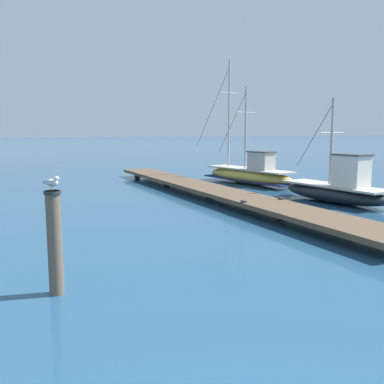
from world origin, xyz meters
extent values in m
cube|color=brown|center=(6.02, 15.85, 0.37)|extent=(3.30, 20.28, 0.16)
cylinder|color=brown|center=(6.40, 10.81, 0.15)|extent=(0.36, 0.36, 0.29)
cylinder|color=brown|center=(6.02, 15.85, 0.15)|extent=(0.36, 0.36, 0.29)
cylinder|color=brown|center=(5.65, 20.88, 0.15)|extent=(0.36, 0.36, 0.29)
cylinder|color=brown|center=(5.27, 25.92, 0.15)|extent=(0.36, 0.36, 0.29)
cube|color=#333338|center=(5.53, 11.76, 0.49)|extent=(0.13, 0.21, 0.08)
cube|color=#333338|center=(7.12, 11.88, 0.49)|extent=(0.13, 0.21, 0.08)
ellipsoid|color=gold|center=(10.04, 19.57, 0.43)|extent=(2.93, 6.63, 0.85)
cube|color=#B2AD9E|center=(10.04, 19.57, 0.81)|extent=(2.61, 5.96, 0.08)
cube|color=#19234C|center=(10.04, 19.57, 0.23)|extent=(2.91, 6.51, 0.08)
cube|color=#B7B2A8|center=(10.26, 18.62, 1.32)|extent=(1.08, 1.51, 0.93)
cube|color=#3D3D42|center=(10.26, 18.62, 1.82)|extent=(1.17, 1.63, 0.06)
cylinder|color=#B2ADA3|center=(9.97, 19.88, 3.08)|extent=(0.11, 0.11, 4.46)
cylinder|color=#B2ADA3|center=(9.97, 19.88, 3.92)|extent=(1.32, 0.36, 0.06)
cylinder|color=#333338|center=(9.69, 21.05, 3.31)|extent=(0.56, 2.26, 3.30)
cylinder|color=#B2ADA3|center=(9.64, 21.30, 3.90)|extent=(0.11, 0.11, 6.10)
cylinder|color=#B2ADA3|center=(9.64, 21.30, 5.07)|extent=(1.32, 0.36, 0.06)
cylinder|color=#333338|center=(9.26, 22.90, 4.21)|extent=(0.75, 3.09, 4.51)
ellipsoid|color=black|center=(10.29, 12.79, 0.36)|extent=(2.44, 5.32, 0.73)
cube|color=#B2AD9E|center=(10.29, 12.79, 0.69)|extent=(2.16, 4.78, 0.08)
cube|color=silver|center=(10.43, 12.04, 1.35)|extent=(1.08, 1.37, 1.24)
cube|color=#3D3D42|center=(10.43, 12.04, 2.00)|extent=(1.17, 1.48, 0.06)
cylinder|color=#B2ADA3|center=(10.24, 13.05, 2.50)|extent=(0.11, 0.11, 3.54)
cylinder|color=#B2ADA3|center=(10.24, 13.05, 2.84)|extent=(1.36, 0.31, 0.06)
cylinder|color=#333338|center=(10.07, 13.98, 2.67)|extent=(0.36, 1.82, 2.62)
cylinder|color=brown|center=(-1.04, 6.61, 0.95)|extent=(0.26, 0.26, 1.89)
cylinder|color=#28282D|center=(-1.04, 6.61, 1.86)|extent=(0.30, 0.30, 0.06)
cylinder|color=gold|center=(-1.02, 6.63, 1.93)|extent=(0.01, 0.01, 0.07)
cylinder|color=gold|center=(-1.06, 6.60, 1.93)|extent=(0.01, 0.01, 0.07)
ellipsoid|color=white|center=(-1.04, 6.61, 2.03)|extent=(0.27, 0.29, 0.13)
ellipsoid|color=silver|center=(-1.01, 6.66, 2.04)|extent=(0.18, 0.20, 0.09)
ellipsoid|color=#383838|center=(-1.09, 6.74, 2.04)|extent=(0.06, 0.07, 0.04)
ellipsoid|color=silver|center=(-1.10, 6.59, 2.04)|extent=(0.18, 0.20, 0.09)
ellipsoid|color=#383838|center=(-1.16, 6.68, 2.04)|extent=(0.06, 0.07, 0.04)
cone|color=white|center=(-1.14, 6.73, 2.03)|extent=(0.11, 0.11, 0.07)
sphere|color=white|center=(-0.97, 6.52, 2.12)|extent=(0.08, 0.08, 0.08)
cone|color=gold|center=(-0.94, 6.49, 2.11)|extent=(0.05, 0.05, 0.02)
camera|label=1|loc=(-1.43, -1.10, 2.93)|focal=39.58mm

